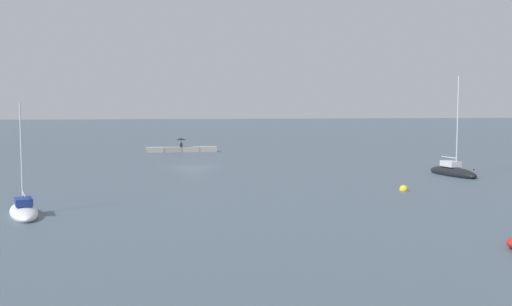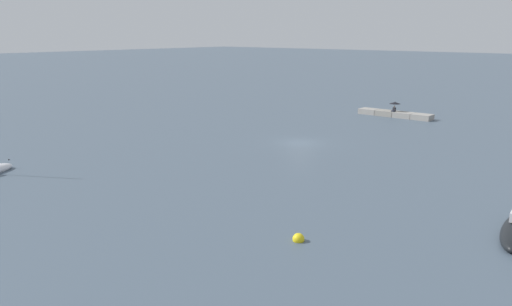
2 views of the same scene
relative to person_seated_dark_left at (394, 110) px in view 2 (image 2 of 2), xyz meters
name	(u,v)px [view 2 (image 2 of 2)]	position (x,y,z in m)	size (l,w,h in m)	color
ground_plane	(300,143)	(-0.08, 21.50, -0.97)	(500.00, 500.00, 0.00)	#475666
seawall_pier	(395,114)	(-0.08, -0.19, -0.61)	(10.02, 1.91, 0.72)	gray
person_seated_dark_left	(394,110)	(0.00, 0.00, 0.00)	(0.42, 0.63, 0.73)	#1E2333
umbrella_open_black	(395,103)	(-0.01, -0.18, 0.87)	(1.46, 1.46, 1.31)	black
mooring_buoy_mid	(298,239)	(-14.63, 42.04, -0.86)	(0.65, 0.65, 0.65)	yellow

